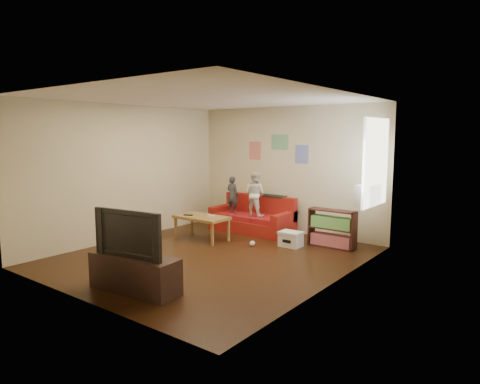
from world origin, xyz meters
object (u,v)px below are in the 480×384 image
Objects in this scene: bookshelf at (332,230)px; television at (133,232)px; child_a at (233,195)px; tv_stand at (135,273)px; child_b at (255,194)px; file_box at (291,239)px; coffee_table at (202,219)px; sofa at (253,219)px.

television is (-1.13, -3.73, 0.49)m from bookshelf.
child_a is 0.62× the size of tv_stand.
child_b is 1.45m from file_box.
coffee_table is at bearing 106.15° from television.
sofa is 4.03m from tv_stand.
child_a is (-0.45, -0.16, 0.52)m from sofa.
child_b is 0.72× the size of tv_stand.
coffee_table is at bearing 93.40° from child_a.
child_b is 2.28× the size of file_box.
child_b is 1.30m from coffee_table.
child_a is at bearing 164.91° from file_box.
child_b is at bearing 65.04° from coffee_table.
tv_stand is at bearing 107.96° from child_a.
child_b is 0.86× the size of television.
child_a is at bearing 100.64° from television.
tv_stand is 1.19× the size of television.
sofa is 4.06m from television.
bookshelf is at bearing 34.33° from file_box.
child_a is 0.75× the size of coffee_table.
sofa reaches higher than bookshelf.
coffee_table is at bearing -159.44° from file_box.
child_a is 1.95× the size of file_box.
child_a is at bearing -160.28° from sofa.
television reaches higher than sofa.
child_b is 0.88× the size of coffee_table.
bookshelf is 3.90m from tv_stand.
tv_stand is at bearing -106.79° from bookshelf.
sofa is 0.71m from child_a.
tv_stand is at bearing -98.46° from file_box.
file_box is 0.38× the size of television.
child_b is at bearing 92.13° from television.
file_box is at bearing 20.56° from coffee_table.
bookshelf is 0.79m from file_box.
bookshelf is 2.14× the size of file_box.
child_a is 1.18m from coffee_table.
file_box is at bearing 164.10° from child_a.
file_box is at bearing 157.70° from child_b.
child_a reaches higher than television.
coffee_table is at bearing -155.34° from bookshelf.
coffee_table is at bearing 108.41° from tv_stand.
child_a is 0.91× the size of bookshelf.
tv_stand is (0.83, -3.94, -0.02)m from sofa.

